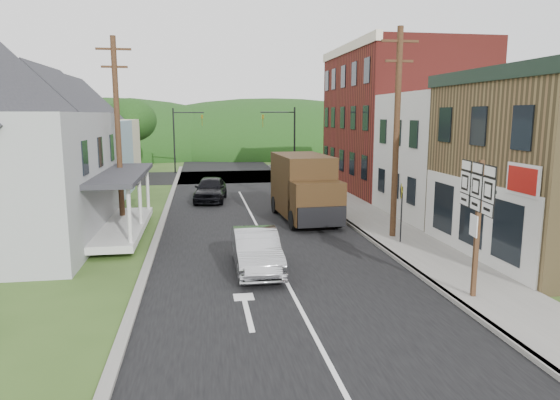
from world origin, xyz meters
name	(u,v)px	position (x,y,z in m)	size (l,w,h in m)	color
ground	(279,269)	(0.00, 0.00, 0.00)	(120.00, 120.00, 0.00)	#2D4719
road	(251,214)	(0.00, 10.00, 0.00)	(9.00, 90.00, 0.02)	black
cross_road	(231,177)	(0.00, 27.00, 0.00)	(60.00, 9.00, 0.02)	black
sidewalk_right	(366,217)	(5.90, 8.00, 0.07)	(2.80, 55.00, 0.15)	slate
curb_right	(341,218)	(4.55, 8.00, 0.07)	(0.20, 55.00, 0.15)	slate
curb_left	(162,224)	(-4.65, 8.00, 0.06)	(0.30, 55.00, 0.12)	slate
storefront_white	(469,156)	(11.30, 7.50, 3.25)	(8.00, 7.00, 6.50)	silver
storefront_red	(400,120)	(11.30, 17.00, 5.00)	(8.00, 12.00, 10.00)	maroon
house_blue	(68,142)	(-11.00, 17.00, 3.69)	(7.14, 8.16, 7.28)	#86A6B7
house_cream	(90,136)	(-11.50, 26.00, 3.69)	(7.14, 8.16, 7.28)	beige
utility_pole_right	(396,133)	(5.60, 3.50, 4.66)	(1.60, 0.26, 9.00)	#472D19
utility_pole_left	(118,131)	(-6.50, 8.00, 4.66)	(1.60, 0.26, 9.00)	#472D19
traffic_signal_right	(286,135)	(4.30, 23.50, 3.76)	(2.87, 0.20, 6.00)	black
traffic_signal_left	(182,133)	(-4.30, 30.50, 3.76)	(2.87, 0.20, 6.00)	black
tree_left_d	(131,120)	(-9.00, 32.00, 4.88)	(4.80, 4.80, 6.94)	#382616
forested_ridge	(219,153)	(0.00, 55.00, 0.00)	(90.00, 30.00, 16.00)	black
silver_sedan	(256,251)	(-0.83, -0.03, 0.72)	(1.52, 4.35, 1.43)	#ADAEB2
dark_sedan	(211,189)	(-2.08, 14.52, 0.77)	(1.83, 4.54, 1.55)	black
delivery_van	(305,188)	(2.59, 8.00, 1.70)	(2.77, 6.12, 3.36)	#301F0D
route_sign_cluster	(477,209)	(5.09, -3.89, 2.74)	(0.39, 2.27, 4.00)	#472D19
warning_sign	(401,205)	(5.49, 2.43, 1.74)	(0.21, 0.66, 2.48)	black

